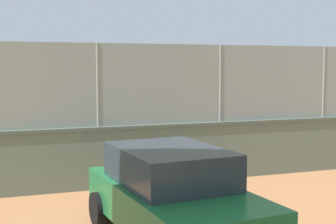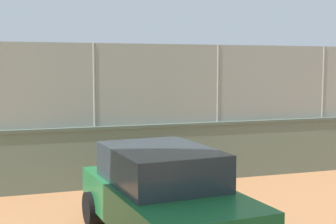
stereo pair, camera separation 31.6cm
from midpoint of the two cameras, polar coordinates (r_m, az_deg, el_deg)
ground_plane at (r=23.68m, az=0.10°, el=-1.64°), size 260.00×260.00×0.00m
perimeter_wall at (r=12.64m, az=6.57°, el=-4.47°), size 32.59×0.82×1.50m
fence_panel_on_wall at (r=12.46m, az=6.66°, el=3.39°), size 32.00×0.53×1.98m
player_near_wall_returning at (r=18.59m, az=-0.77°, el=-0.87°), size 0.71×1.22×1.50m
player_baseline_waiting at (r=15.69m, az=-2.45°, el=-1.62°), size 0.76×1.06×1.68m
sports_ball at (r=17.59m, az=-4.60°, el=-4.02°), size 0.08×0.08×0.08m
parked_car_green at (r=8.12m, az=0.61°, el=-9.69°), size 2.36×4.16×1.57m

